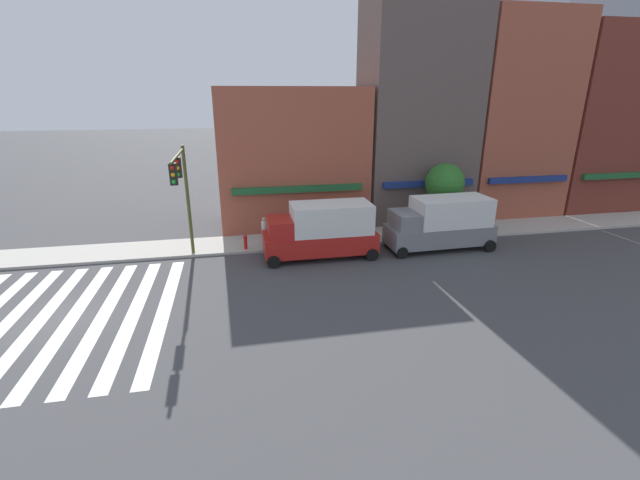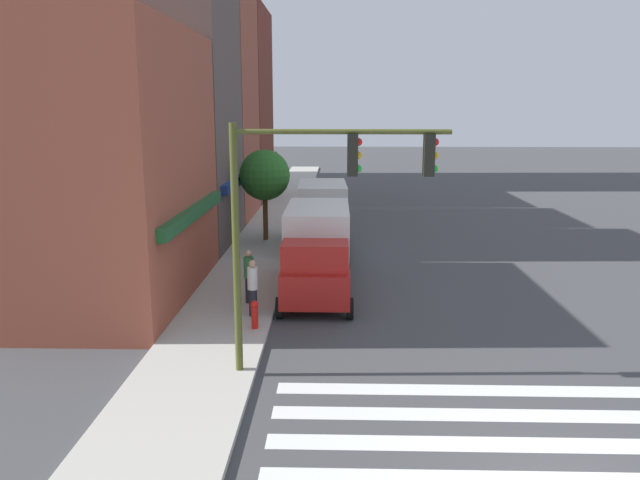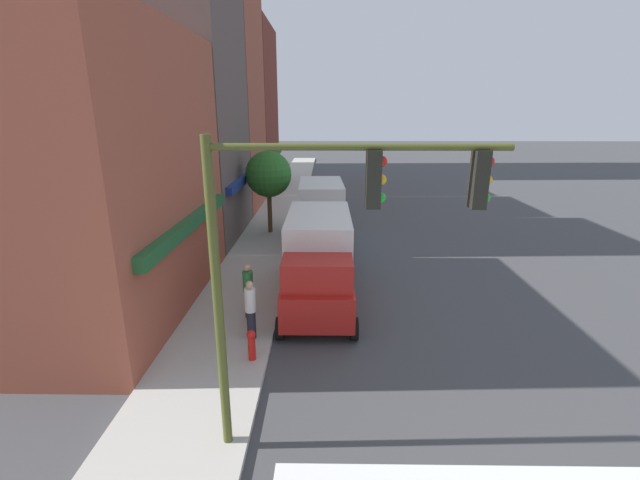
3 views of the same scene
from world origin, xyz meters
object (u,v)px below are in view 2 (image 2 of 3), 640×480
at_px(traffic_signal, 314,196).
at_px(box_truck_grey, 322,216).
at_px(street_tree, 265,175).
at_px(pedestrian_white_shirt, 253,287).
at_px(pedestrian_green_top, 249,275).
at_px(fire_hydrant, 255,313).
at_px(box_truck_red, 317,249).

xyz_separation_m(traffic_signal, box_truck_grey, (14.16, 0.14, -2.87)).
bearing_deg(street_tree, pedestrian_white_shirt, -175.51).
height_order(traffic_signal, box_truck_grey, traffic_signal).
xyz_separation_m(pedestrian_green_top, street_tree, (10.17, 0.60, 2.23)).
distance_m(box_truck_grey, fire_hydrant, 11.39).
bearing_deg(street_tree, traffic_signal, -169.31).
relative_size(box_truck_grey, pedestrian_green_top, 3.54).
bearing_deg(box_truck_grey, box_truck_red, 178.29).
height_order(traffic_signal, fire_hydrant, traffic_signal).
distance_m(fire_hydrant, street_tree, 12.98).
relative_size(pedestrian_white_shirt, street_tree, 0.40).
distance_m(traffic_signal, pedestrian_green_top, 6.80).
relative_size(pedestrian_green_top, street_tree, 0.40).
xyz_separation_m(traffic_signal, pedestrian_white_shirt, (4.06, 2.04, -3.38)).
relative_size(box_truck_grey, street_tree, 1.43).
relative_size(box_truck_red, street_tree, 1.41).
bearing_deg(pedestrian_green_top, pedestrian_white_shirt, -133.03).
bearing_deg(traffic_signal, street_tree, 10.69).
bearing_deg(pedestrian_green_top, traffic_signal, -122.40).
distance_m(traffic_signal, pedestrian_white_shirt, 5.66).
bearing_deg(box_truck_red, box_truck_grey, -0.13).
height_order(pedestrian_white_shirt, fire_hydrant, pedestrian_white_shirt).
distance_m(traffic_signal, fire_hydrant, 5.17).
bearing_deg(traffic_signal, fire_hydrant, 32.12).
bearing_deg(fire_hydrant, pedestrian_green_top, 11.45).
bearing_deg(pedestrian_white_shirt, street_tree, -135.30).
distance_m(box_truck_grey, street_tree, 3.58).
xyz_separation_m(traffic_signal, box_truck_red, (7.06, 0.14, -2.87)).
relative_size(box_truck_red, pedestrian_white_shirt, 3.51).
distance_m(box_truck_grey, pedestrian_white_shirt, 10.28).
height_order(box_truck_grey, street_tree, street_tree).
height_order(traffic_signal, street_tree, traffic_signal).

